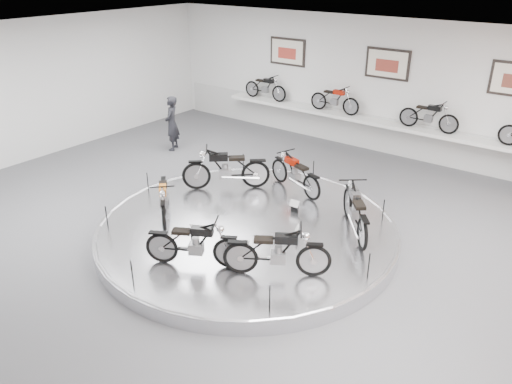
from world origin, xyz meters
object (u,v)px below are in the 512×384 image
Objects in this scene: display_platform at (247,230)px; bike_d at (164,198)px; bike_c at (226,168)px; bike_f at (277,252)px; bike_b at (295,173)px; shelf at (378,122)px; visitor at (172,123)px; bike_e at (195,243)px; bike_a at (355,210)px.

bike_d reaches higher than display_platform.
bike_c is 1.12× the size of bike_f.
bike_b is 3.26m from bike_d.
bike_f reaches higher than shelf.
bike_c is at bearing 35.52° from visitor.
bike_b reaches higher than display_platform.
bike_e is 1.52m from bike_f.
bike_b is 1.04× the size of bike_d.
bike_d is 0.95× the size of bike_e.
bike_e reaches higher than display_platform.
bike_b is 5.18m from visitor.
display_platform is at bearing 68.93° from bike_d.
bike_a is 1.13× the size of bike_d.
bike_b is 0.87× the size of bike_c.
bike_a is at bearing 173.79° from bike_b.
shelf reaches higher than display_platform.
bike_b reaches higher than bike_d.
bike_c is (-1.42, -0.92, 0.07)m from bike_b.
display_platform is 4.01× the size of bike_e.
bike_e is 0.94× the size of visitor.
bike_d reaches higher than shelf.
bike_d is at bearing 77.91° from bike_a.
display_platform is 4.21× the size of bike_d.
bike_f reaches higher than bike_e.
bike_b is 0.93× the size of visitor.
bike_d is at bearing -154.83° from display_platform.
bike_a is at bearing 29.08° from display_platform.
visitor reaches higher than bike_d.
bike_a reaches higher than bike_f.
bike_c reaches higher than bike_d.
bike_f is (3.14, -2.31, -0.06)m from bike_c.
bike_b reaches higher than shelf.
bike_d is (-1.69, -0.79, 0.60)m from display_platform.
bike_f is (1.72, -3.23, 0.02)m from bike_b.
visitor is at bearing 150.89° from display_platform.
bike_c is (-1.55, -5.25, -0.16)m from shelf.
bike_e is (-1.76, -2.90, -0.04)m from bike_a.
shelf is at bearing -147.51° from bike_c.
bike_f is 7.95m from visitor.
bike_c is 4.09m from visitor.
visitor reaches higher than bike_c.
bike_e is at bearing 113.76° from bike_b.
bike_d is 5.14m from visitor.
bike_f reaches higher than display_platform.
bike_f is at bearing 131.00° from bike_a.
bike_b is at bearing 171.91° from bike_c.
bike_f is at bearing -36.13° from display_platform.
bike_e is (0.21, -8.21, -0.23)m from shelf.
bike_e reaches higher than bike_b.
display_platform is 2.16m from bike_b.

